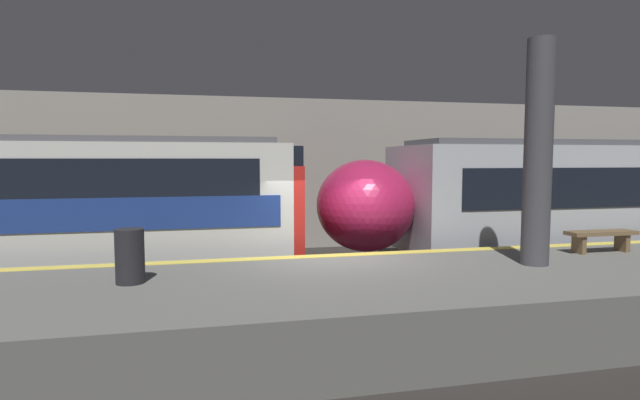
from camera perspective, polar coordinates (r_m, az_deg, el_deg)
The scene contains 6 objects.
ground_plane at distance 10.43m, azimuth 1.36°, elevation -11.75°, with size 120.00×120.00×0.00m, color #282623.
platform at distance 8.46m, azimuth 4.73°, elevation -12.09°, with size 40.00×3.96×1.03m.
station_rear_barrier at distance 16.39m, azimuth -4.19°, elevation 2.97°, with size 50.00×0.15×4.93m.
support_pillar_near at distance 9.84m, azimuth 23.66°, elevation 4.92°, with size 0.49×0.49×4.07m.
platform_bench at distance 11.85m, azimuth 29.45°, elevation -3.63°, with size 1.50×0.40×0.45m.
trash_bin at distance 8.33m, azimuth -20.91°, elevation -6.01°, with size 0.44×0.44×0.85m.
Camera 1 is at (-2.45, -9.70, 2.95)m, focal length 28.00 mm.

